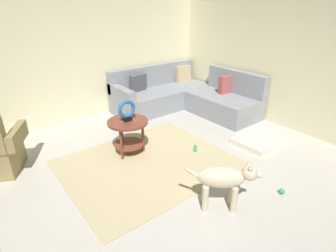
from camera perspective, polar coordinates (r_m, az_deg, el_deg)
ground_plane at (r=3.44m, az=0.30°, el=-14.43°), size 6.00×6.00×0.10m
wall_back at (r=5.35m, az=-20.36°, el=14.92°), size 6.00×0.12×2.70m
wall_right at (r=5.12m, az=27.87°, el=13.25°), size 0.12×6.00×2.70m
area_rug at (r=3.94m, az=-4.37°, el=-7.87°), size 2.30×1.90×0.01m
sectional_couch at (r=5.79m, az=3.36°, el=6.22°), size 2.20×2.25×0.88m
side_table at (r=4.05m, az=-8.47°, el=-0.48°), size 0.60×0.60×0.54m
torus_sculpture at (r=3.94m, az=-8.74°, el=3.40°), size 0.28×0.08×0.33m
dog_bed_mat at (r=4.72m, az=18.85°, el=-2.85°), size 0.80×0.60×0.09m
dog at (r=3.04m, az=11.91°, el=-11.02°), size 0.66×0.62×0.63m
dog_toy_ball at (r=3.64m, az=22.99°, el=-12.60°), size 0.07×0.07×0.07m
dog_toy_rope at (r=4.28m, az=5.80°, el=-4.78°), size 0.15×0.15×0.05m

